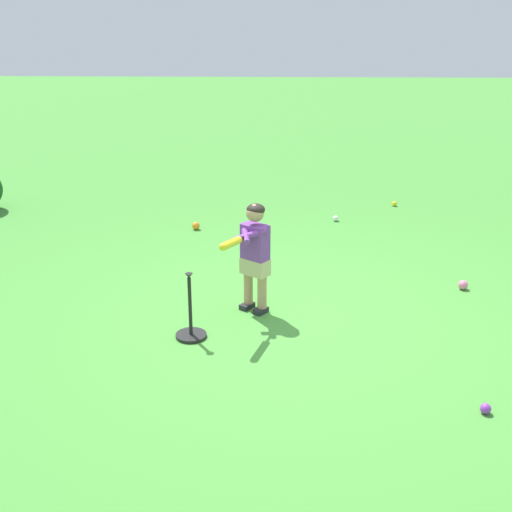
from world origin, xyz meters
name	(u,v)px	position (x,y,z in m)	size (l,w,h in m)	color
ground_plane	(288,320)	(0.00, 0.00, 0.00)	(40.00, 40.00, 0.00)	#479338
child_batter	(253,249)	(-0.33, 0.19, 0.65)	(0.45, 0.75, 1.08)	#232328
play_ball_near_batter	(394,204)	(1.61, 3.76, 0.04)	(0.07, 0.07, 0.07)	yellow
play_ball_midfield	(463,285)	(1.84, 0.77, 0.05)	(0.10, 0.10, 0.10)	pink
play_ball_behind_batter	(336,218)	(0.69, 3.03, 0.04)	(0.08, 0.08, 0.08)	white
play_ball_far_right	(196,226)	(-1.17, 2.62, 0.05)	(0.10, 0.10, 0.10)	orange
play_ball_by_bucket	(486,409)	(1.43, -1.50, 0.04)	(0.08, 0.08, 0.08)	purple
batting_tee	(191,327)	(-0.88, -0.37, 0.10)	(0.28, 0.28, 0.62)	black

